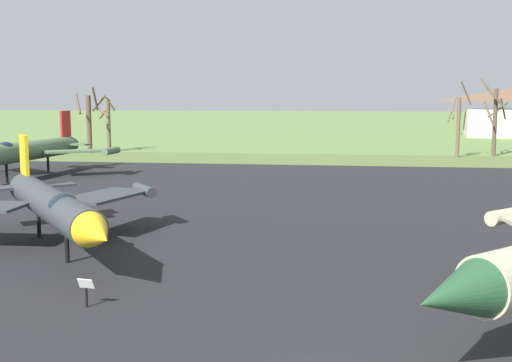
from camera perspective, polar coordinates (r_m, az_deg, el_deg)
asphalt_apron at (r=31.32m, az=8.14°, el=-4.47°), size 87.24×59.91×0.05m
grass_verge_strip at (r=66.91m, az=8.12°, el=1.91°), size 147.24×12.00×0.06m
jet_fighter_front_left at (r=53.98m, az=-20.00°, el=2.60°), size 12.65×16.11×5.34m
jet_fighter_rear_center at (r=28.06m, az=-18.00°, el=-2.03°), size 12.05×12.99×4.67m
info_placard_rear_center at (r=20.46m, az=-15.09°, el=-9.50°), size 0.53×0.25×0.96m
bare_tree_far_left at (r=76.65m, az=-14.84°, el=5.33°), size 3.82×3.81×7.79m
bare_tree_left_of_center at (r=80.07m, az=-13.23°, el=5.18°), size 2.05×2.19×6.67m
bare_tree_center at (r=72.20m, az=17.80°, el=4.98°), size 2.56×2.55×8.27m
bare_tree_right_of_center at (r=75.47m, az=20.76°, el=5.43°), size 3.27×3.27×8.68m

